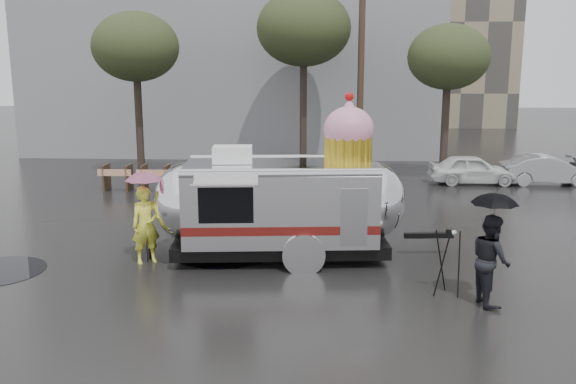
# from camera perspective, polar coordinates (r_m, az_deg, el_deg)

# --- Properties ---
(ground) EXTENTS (120.00, 120.00, 0.00)m
(ground) POSITION_cam_1_polar(r_m,az_deg,el_deg) (13.71, -0.31, -8.45)
(ground) COLOR black
(ground) RESTS_ON ground
(puddles) EXTENTS (7.57, 4.05, 0.01)m
(puddles) POSITION_cam_1_polar(r_m,az_deg,el_deg) (15.71, -13.70, -6.13)
(puddles) COLOR black
(puddles) RESTS_ON ground
(grey_building) EXTENTS (22.00, 12.00, 13.00)m
(grey_building) POSITION_cam_1_polar(r_m,az_deg,el_deg) (37.20, -4.52, 14.39)
(grey_building) COLOR gray
(grey_building) RESTS_ON ground
(utility_pole) EXTENTS (1.60, 0.28, 9.00)m
(utility_pole) POSITION_cam_1_polar(r_m,az_deg,el_deg) (26.91, 6.83, 11.39)
(utility_pole) COLOR #473323
(utility_pole) RESTS_ON ground
(tree_left) EXTENTS (3.64, 3.64, 6.95)m
(tree_left) POSITION_cam_1_polar(r_m,az_deg,el_deg) (27.00, -14.08, 12.96)
(tree_left) COLOR #382D26
(tree_left) RESTS_ON ground
(tree_mid) EXTENTS (4.20, 4.20, 8.03)m
(tree_mid) POSITION_cam_1_polar(r_m,az_deg,el_deg) (27.91, 1.47, 15.00)
(tree_mid) COLOR #382D26
(tree_mid) RESTS_ON ground
(tree_right) EXTENTS (3.36, 3.36, 6.42)m
(tree_right) POSITION_cam_1_polar(r_m,az_deg,el_deg) (26.39, 14.78, 12.03)
(tree_right) COLOR #382D26
(tree_right) RESTS_ON ground
(barricade_row) EXTENTS (4.30, 0.80, 1.00)m
(barricade_row) POSITION_cam_1_polar(r_m,az_deg,el_deg) (24.04, -12.27, 1.36)
(barricade_row) COLOR #473323
(barricade_row) RESTS_ON ground
(airstream_trailer) EXTENTS (7.77, 3.36, 4.19)m
(airstream_trailer) POSITION_cam_1_polar(r_m,az_deg,el_deg) (15.09, -0.39, -0.76)
(airstream_trailer) COLOR silver
(airstream_trailer) RESTS_ON ground
(person_left) EXTENTS (0.82, 0.75, 1.90)m
(person_left) POSITION_cam_1_polar(r_m,az_deg,el_deg) (15.18, -13.15, -3.02)
(person_left) COLOR #F1F143
(person_left) RESTS_ON ground
(umbrella_pink) EXTENTS (1.08, 1.08, 2.29)m
(umbrella_pink) POSITION_cam_1_polar(r_m,az_deg,el_deg) (14.97, -13.32, 0.57)
(umbrella_pink) COLOR pink
(umbrella_pink) RESTS_ON ground
(person_right) EXTENTS (0.62, 0.95, 1.85)m
(person_right) POSITION_cam_1_polar(r_m,az_deg,el_deg) (12.91, 18.44, -6.03)
(person_right) COLOR black
(person_right) RESTS_ON ground
(umbrella_black) EXTENTS (1.13, 1.13, 2.32)m
(umbrella_black) POSITION_cam_1_polar(r_m,az_deg,el_deg) (12.65, 18.73, -1.67)
(umbrella_black) COLOR black
(umbrella_black) RESTS_ON ground
(tripod) EXTENTS (0.55, 0.59, 1.43)m
(tripod) POSITION_cam_1_polar(r_m,az_deg,el_deg) (13.18, 14.68, -5.88)
(tripod) COLOR black
(tripod) RESTS_ON ground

